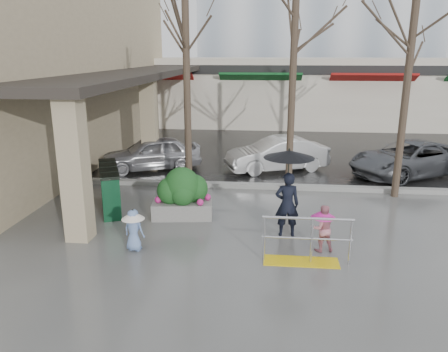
% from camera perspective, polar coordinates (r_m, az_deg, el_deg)
% --- Properties ---
extents(ground, '(120.00, 120.00, 0.00)m').
position_cam_1_polar(ground, '(10.74, 2.60, -7.93)').
color(ground, '#51514F').
rests_on(ground, ground).
extents(street_asphalt, '(120.00, 36.00, 0.01)m').
position_cam_1_polar(street_asphalt, '(32.11, 4.96, 8.05)').
color(street_asphalt, black).
rests_on(street_asphalt, ground).
extents(curb, '(120.00, 0.30, 0.15)m').
position_cam_1_polar(curb, '(14.47, 3.54, -1.28)').
color(curb, gray).
rests_on(curb, ground).
extents(near_building, '(6.00, 18.00, 8.00)m').
position_cam_1_polar(near_building, '(20.21, -22.92, 13.72)').
color(near_building, tan).
rests_on(near_building, ground).
extents(canopy_slab, '(2.80, 18.00, 0.25)m').
position_cam_1_polar(canopy_slab, '(18.61, -11.04, 13.40)').
color(canopy_slab, '#2D2823').
rests_on(canopy_slab, pillar_front).
extents(pillar_front, '(0.55, 0.55, 3.50)m').
position_cam_1_polar(pillar_front, '(10.64, -18.92, 0.95)').
color(pillar_front, tan).
rests_on(pillar_front, ground).
extents(pillar_back, '(0.55, 0.55, 3.50)m').
position_cam_1_polar(pillar_back, '(16.63, -9.69, 6.70)').
color(pillar_back, tan).
rests_on(pillar_back, ground).
extents(storefront_row, '(34.00, 6.74, 4.00)m').
position_cam_1_polar(storefront_row, '(27.92, 9.08, 10.90)').
color(storefront_row, beige).
rests_on(storefront_row, ground).
extents(handrail, '(1.90, 0.50, 1.03)m').
position_cam_1_polar(handrail, '(9.52, 10.49, -8.98)').
color(handrail, yellow).
rests_on(handrail, ground).
extents(tree_west, '(3.20, 3.20, 6.80)m').
position_cam_1_polar(tree_west, '(13.68, -5.04, 18.96)').
color(tree_west, '#382B21').
rests_on(tree_west, ground).
extents(tree_midwest, '(3.20, 3.20, 7.00)m').
position_cam_1_polar(tree_midwest, '(13.47, 9.28, 19.51)').
color(tree_midwest, '#382B21').
rests_on(tree_midwest, ground).
extents(tree_mideast, '(3.20, 3.20, 6.50)m').
position_cam_1_polar(tree_mideast, '(14.00, 23.42, 16.79)').
color(tree_mideast, '#382B21').
rests_on(tree_mideast, ground).
extents(woman, '(1.21, 1.21, 2.18)m').
position_cam_1_polar(woman, '(10.47, 8.34, -0.97)').
color(woman, black).
rests_on(woman, ground).
extents(child_pink, '(0.60, 0.55, 1.09)m').
position_cam_1_polar(child_pink, '(10.04, 12.76, -6.32)').
color(child_pink, '#CC7C8B').
rests_on(child_pink, ground).
extents(child_blue, '(0.53, 0.52, 0.98)m').
position_cam_1_polar(child_blue, '(10.04, -11.73, -6.44)').
color(child_blue, '#6B89BF').
rests_on(child_blue, ground).
extents(planter, '(1.68, 1.00, 1.39)m').
position_cam_1_polar(planter, '(11.81, -5.44, -2.29)').
color(planter, slate).
rests_on(planter, ground).
extents(news_boxes, '(1.30, 2.22, 1.23)m').
position_cam_1_polar(news_boxes, '(12.83, -14.70, -1.51)').
color(news_boxes, '#0E3E22').
rests_on(news_boxes, ground).
extents(car_a, '(3.99, 2.83, 1.26)m').
position_cam_1_polar(car_a, '(16.83, -9.43, 2.94)').
color(car_a, '#A8A8AC').
rests_on(car_a, ground).
extents(car_b, '(4.05, 2.66, 1.26)m').
position_cam_1_polar(car_b, '(16.58, 6.93, 2.84)').
color(car_b, silver).
rests_on(car_b, ground).
extents(car_c, '(4.98, 4.03, 1.26)m').
position_cam_1_polar(car_c, '(17.15, 23.05, 2.12)').
color(car_c, '#56595E').
rests_on(car_c, ground).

